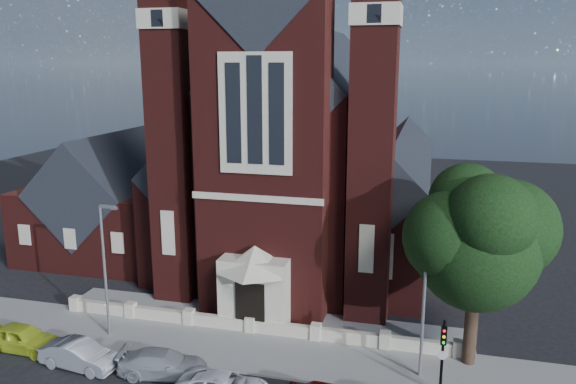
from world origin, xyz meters
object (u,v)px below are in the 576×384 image
at_px(street_lamp_right, 426,295).
at_px(traffic_signal, 443,349).
at_px(car_lime_van, 22,338).
at_px(car_silver_a, 79,355).
at_px(street_tree, 480,243).
at_px(car_silver_b, 163,364).
at_px(street_lamp_left, 106,263).
at_px(church, 310,156).
at_px(parish_hall, 113,206).

distance_m(street_lamp_right, traffic_signal, 2.71).
distance_m(street_lamp_right, car_lime_van, 22.43).
distance_m(street_lamp_right, car_silver_a, 18.43).
distance_m(street_tree, car_silver_b, 17.42).
relative_size(street_lamp_left, car_silver_a, 1.84).
relative_size(street_tree, car_lime_van, 2.42).
bearing_deg(car_silver_a, church, -12.09).
bearing_deg(street_lamp_right, car_silver_a, -168.69).
relative_size(street_tree, traffic_signal, 2.67).
bearing_deg(street_lamp_left, car_silver_b, -32.18).
distance_m(street_tree, street_lamp_right, 3.84).
bearing_deg(street_tree, street_lamp_left, -175.24).
bearing_deg(car_silver_b, car_silver_a, 86.05).
relative_size(church, traffic_signal, 8.72).
bearing_deg(car_silver_a, traffic_signal, -77.44).
distance_m(parish_hall, street_tree, 31.27).
bearing_deg(parish_hall, car_silver_b, -52.63).
bearing_deg(street_lamp_left, street_tree, 4.76).
bearing_deg(car_silver_b, street_lamp_right, -85.02).
distance_m(street_tree, car_silver_a, 21.76).
xyz_separation_m(parish_hall, street_tree, (28.60, -12.29, 2.95)).
bearing_deg(church, car_silver_a, -108.63).
bearing_deg(car_silver_b, street_lamp_left, 49.16).
height_order(car_lime_van, car_silver_b, car_lime_van).
xyz_separation_m(street_lamp_right, car_silver_b, (-12.99, -3.15, -3.92)).
bearing_deg(car_silver_b, street_tree, -81.25).
height_order(street_tree, car_silver_a, street_tree).
xyz_separation_m(parish_hall, traffic_signal, (27.00, -15.57, -1.43)).
bearing_deg(street_lamp_left, church, 67.34).
height_order(parish_hall, car_silver_a, parish_hall).
bearing_deg(car_lime_van, church, -27.14).
distance_m(street_tree, traffic_signal, 5.70).
relative_size(parish_hall, street_lamp_right, 1.51).
relative_size(church, street_tree, 3.26).
height_order(street_lamp_left, traffic_signal, street_lamp_left).
bearing_deg(church, parish_hall, -162.84).
xyz_separation_m(traffic_signal, car_lime_van, (-22.84, -1.13, -1.83)).
bearing_deg(church, car_silver_b, -97.49).
height_order(traffic_signal, car_lime_van, traffic_signal).
height_order(street_tree, traffic_signal, street_tree).
height_order(church, car_lime_van, church).
height_order(street_lamp_left, car_silver_b, street_lamp_left).
xyz_separation_m(street_tree, car_lime_van, (-24.44, -4.41, -6.21)).
bearing_deg(traffic_signal, street_lamp_right, 120.01).
distance_m(parish_hall, traffic_signal, 31.20).
bearing_deg(parish_hall, car_lime_van, -76.01).
height_order(parish_hall, traffic_signal, parish_hall).
relative_size(street_lamp_right, car_silver_b, 1.74).
height_order(church, street_lamp_left, church).
relative_size(parish_hall, street_tree, 1.14).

